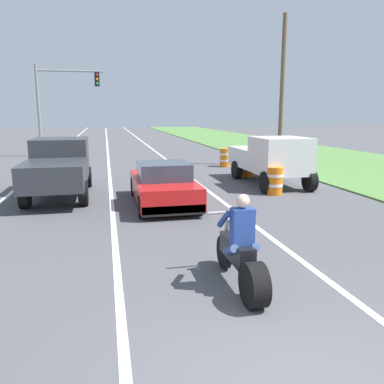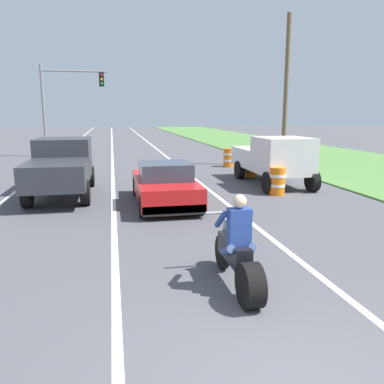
% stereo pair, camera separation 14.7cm
% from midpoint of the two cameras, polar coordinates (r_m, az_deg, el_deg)
% --- Properties ---
extents(lane_stripe_left_solid, '(0.14, 120.00, 0.01)m').
position_cam_midpoint_polar(lane_stripe_left_solid, '(23.63, -21.03, 3.67)').
color(lane_stripe_left_solid, white).
rests_on(lane_stripe_left_solid, ground).
extents(lane_stripe_right_solid, '(0.14, 120.00, 0.01)m').
position_cam_midpoint_polar(lane_stripe_right_solid, '(23.64, -3.48, 4.41)').
color(lane_stripe_right_solid, white).
rests_on(lane_stripe_right_solid, ground).
extents(lane_stripe_centre_dashed, '(0.14, 120.00, 0.01)m').
position_cam_midpoint_polar(lane_stripe_centre_dashed, '(23.36, -12.26, 4.09)').
color(lane_stripe_centre_dashed, white).
rests_on(lane_stripe_centre_dashed, ground).
extents(grass_verge_right, '(10.00, 120.00, 0.06)m').
position_cam_midpoint_polar(grass_verge_right, '(27.11, 18.24, 4.81)').
color(grass_verge_right, '#517F3D').
rests_on(grass_verge_right, ground).
extents(motorcycle_with_rider, '(0.70, 2.21, 1.62)m').
position_cam_midpoint_polar(motorcycle_with_rider, '(6.52, 6.58, -9.20)').
color(motorcycle_with_rider, black).
rests_on(motorcycle_with_rider, ground).
extents(sports_car_red, '(1.84, 4.30, 1.37)m').
position_cam_midpoint_polar(sports_car_red, '(12.52, -4.57, 1.03)').
color(sports_car_red, red).
rests_on(sports_car_red, ground).
extents(pickup_truck_left_lane_dark_grey, '(2.02, 4.80, 1.98)m').
position_cam_midpoint_polar(pickup_truck_left_lane_dark_grey, '(14.39, -19.17, 3.71)').
color(pickup_truck_left_lane_dark_grey, '#2D3035').
rests_on(pickup_truck_left_lane_dark_grey, ground).
extents(pickup_truck_right_shoulder_white, '(2.02, 4.80, 1.98)m').
position_cam_midpoint_polar(pickup_truck_right_shoulder_white, '(16.33, 11.09, 4.98)').
color(pickup_truck_right_shoulder_white, silver).
rests_on(pickup_truck_right_shoulder_white, ground).
extents(traffic_light_mast_near, '(4.31, 0.34, 6.00)m').
position_cam_midpoint_polar(traffic_light_mast_near, '(27.85, -19.05, 13.07)').
color(traffic_light_mast_near, gray).
rests_on(traffic_light_mast_near, ground).
extents(utility_pole_roadside, '(0.24, 0.24, 8.04)m').
position_cam_midpoint_polar(utility_pole_roadside, '(22.38, 12.81, 14.06)').
color(utility_pole_roadside, brown).
rests_on(utility_pole_roadside, ground).
extents(construction_barrel_nearest, '(0.58, 0.58, 1.00)m').
position_cam_midpoint_polar(construction_barrel_nearest, '(14.32, 11.71, 1.63)').
color(construction_barrel_nearest, orange).
rests_on(construction_barrel_nearest, ground).
extents(construction_barrel_mid, '(0.58, 0.58, 1.00)m').
position_cam_midpoint_polar(construction_barrel_mid, '(18.21, 7.87, 3.81)').
color(construction_barrel_mid, orange).
rests_on(construction_barrel_mid, ground).
extents(construction_barrel_far, '(0.58, 0.58, 1.00)m').
position_cam_midpoint_polar(construction_barrel_far, '(21.52, 4.65, 5.05)').
color(construction_barrel_far, orange).
rests_on(construction_barrel_far, ground).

